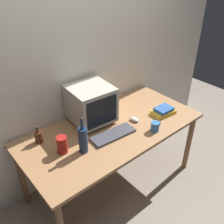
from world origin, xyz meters
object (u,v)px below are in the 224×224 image
at_px(bottle_short, 38,136).
at_px(mug, 155,126).
at_px(crt_monitor, 91,104).
at_px(computer_mouse, 134,119).
at_px(keyboard, 113,135).
at_px(bottle_tall, 83,139).
at_px(book_stack, 163,111).
at_px(metal_canister, 62,145).

distance_m(bottle_short, mug, 1.05).
relative_size(crt_monitor, mug, 3.44).
distance_m(computer_mouse, bottle_short, 0.91).
bearing_deg(computer_mouse, keyboard, -178.10).
bearing_deg(computer_mouse, bottle_short, 154.27).
relative_size(bottle_tall, bottle_short, 2.01).
height_order(computer_mouse, mug, mug).
height_order(computer_mouse, bottle_short, bottle_short).
distance_m(book_stack, mug, 0.31).
xyz_separation_m(computer_mouse, book_stack, (0.32, -0.10, 0.01)).
bearing_deg(book_stack, keyboard, 174.98).
relative_size(bottle_tall, mug, 2.80).
xyz_separation_m(computer_mouse, bottle_short, (-0.86, 0.31, 0.04)).
bearing_deg(mug, bottle_short, 148.89).
xyz_separation_m(computer_mouse, mug, (0.04, -0.23, 0.03)).
distance_m(keyboard, mug, 0.40).
bearing_deg(computer_mouse, metal_canister, 169.12).
bearing_deg(keyboard, bottle_short, 151.89).
relative_size(keyboard, bottle_short, 2.51).
xyz_separation_m(keyboard, book_stack, (0.63, -0.06, 0.02)).
bearing_deg(computer_mouse, bottle_tall, 177.70).
bearing_deg(crt_monitor, metal_canister, -155.02).
relative_size(bottle_tall, metal_canister, 2.24).
bearing_deg(bottle_tall, keyboard, -0.31).
relative_size(computer_mouse, mug, 0.83).
xyz_separation_m(bottle_tall, book_stack, (0.95, -0.06, -0.09)).
distance_m(crt_monitor, keyboard, 0.37).
bearing_deg(metal_canister, keyboard, -13.26).
bearing_deg(book_stack, metal_canister, 171.46).
height_order(book_stack, metal_canister, metal_canister).
height_order(crt_monitor, book_stack, crt_monitor).
bearing_deg(book_stack, bottle_tall, 176.57).
relative_size(keyboard, bottle_tall, 1.25).
xyz_separation_m(computer_mouse, bottle_tall, (-0.63, -0.04, 0.11)).
distance_m(bottle_tall, bottle_short, 0.42).
height_order(keyboard, bottle_short, bottle_short).
distance_m(crt_monitor, computer_mouse, 0.45).
height_order(computer_mouse, bottle_tall, bottle_tall).
bearing_deg(mug, keyboard, 151.24).
relative_size(computer_mouse, metal_canister, 0.67).
relative_size(computer_mouse, bottle_tall, 0.30).
bearing_deg(metal_canister, computer_mouse, -4.80).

